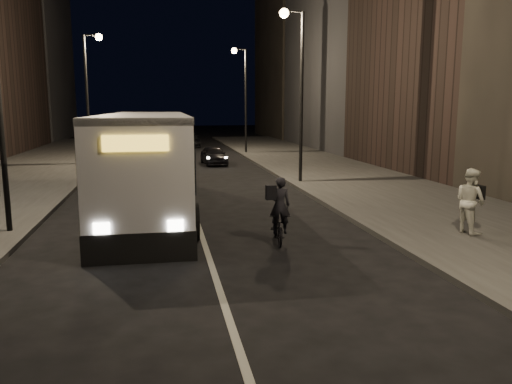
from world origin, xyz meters
name	(u,v)px	position (x,y,z in m)	size (l,w,h in m)	color
ground	(212,266)	(0.00, 0.00, 0.00)	(180.00, 180.00, 0.00)	black
sidewalk_right	(342,176)	(8.50, 14.00, 0.08)	(7.00, 70.00, 0.16)	#333330
sidewalk_left	(6,185)	(-8.50, 14.00, 0.08)	(7.00, 70.00, 0.16)	#333330
building_row_right	(375,21)	(16.00, 27.50, 10.50)	(8.00, 61.00, 21.00)	black
streetlight_right_mid	(296,73)	(5.33, 12.00, 5.36)	(1.20, 0.44, 8.12)	black
streetlight_right_far	(242,86)	(5.33, 28.00, 5.36)	(1.20, 0.44, 8.12)	black
streetlight_left_near	(5,50)	(-5.33, 4.00, 5.36)	(1.20, 0.44, 8.12)	black
streetlight_left_far	(91,81)	(-5.33, 22.00, 5.36)	(1.20, 0.44, 8.12)	black
city_bus	(148,158)	(-1.60, 7.06, 1.92)	(3.24, 13.17, 3.53)	white
cyclist_on_bicycle	(278,221)	(2.05, 1.72, 0.63)	(0.74, 1.70, 1.90)	black
pedestrian_woman	(470,201)	(7.60, 1.20, 1.11)	(0.92, 0.72, 1.90)	beige
car_near	(214,155)	(2.30, 21.29, 0.61)	(1.44, 3.58, 1.22)	black
car_mid	(155,149)	(-1.54, 27.11, 0.61)	(1.29, 3.70, 1.22)	#343436
car_far	(192,141)	(1.80, 36.30, 0.58)	(1.63, 4.02, 1.17)	black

